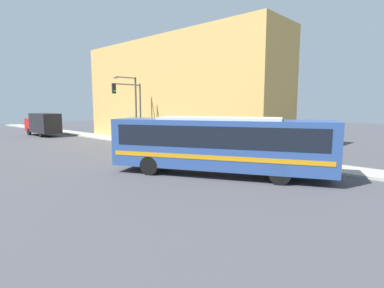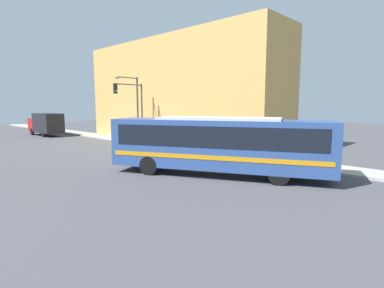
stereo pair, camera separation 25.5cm
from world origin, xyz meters
name	(u,v)px [view 2 (the right image)]	position (x,y,z in m)	size (l,w,h in m)	color
ground_plane	(216,174)	(0.00, 0.00, 0.00)	(120.00, 120.00, 0.00)	#47474C
sidewalk	(114,138)	(5.74, 20.00, 0.08)	(2.47, 70.00, 0.15)	#A8A399
building_facade	(177,91)	(9.97, 13.61, 5.48)	(6.00, 25.21, 10.95)	tan
city_bus	(218,142)	(-0.16, -0.26, 1.92)	(7.57, 12.17, 3.30)	#2D4C8C
delivery_truck	(46,123)	(1.78, 29.65, 1.58)	(2.21, 6.63, 2.88)	black
fire_hydrant	(206,147)	(5.10, 5.16, 0.53)	(0.22, 0.30, 0.75)	gold
traffic_light_pole	(133,103)	(4.20, 13.87, 4.17)	(3.28, 0.35, 5.91)	#47474C
parking_meter	(170,137)	(5.10, 9.59, 1.07)	(0.14, 0.14, 1.35)	#47474C
street_lamp	(134,103)	(4.97, 14.71, 4.13)	(2.69, 0.28, 6.59)	#47474C
pedestrian_near_corner	(141,133)	(5.43, 14.42, 1.06)	(0.34, 0.34, 1.78)	#23283D
pedestrian_mid_block	(192,139)	(6.10, 7.66, 0.96)	(0.34, 0.34, 1.59)	#47382D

